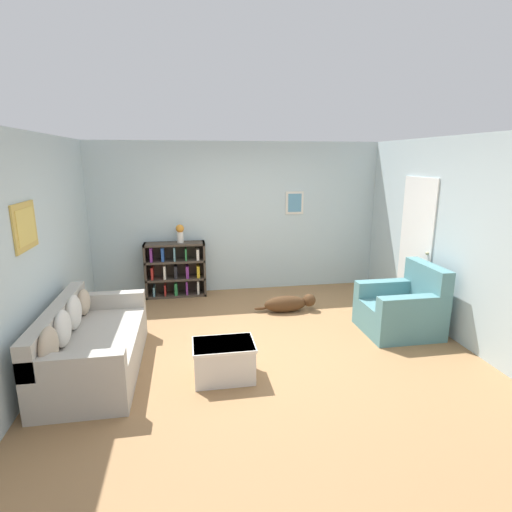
# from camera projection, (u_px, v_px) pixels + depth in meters

# --- Properties ---
(ground_plane) EXTENTS (14.00, 14.00, 0.00)m
(ground_plane) POSITION_uv_depth(u_px,v_px,m) (261.00, 342.00, 5.17)
(ground_plane) COLOR #997047
(wall_back) EXTENTS (5.60, 0.13, 2.60)m
(wall_back) POSITION_uv_depth(u_px,v_px,m) (238.00, 218.00, 7.02)
(wall_back) COLOR silver
(wall_back) RESTS_ON ground_plane
(wall_left) EXTENTS (0.13, 5.00, 2.60)m
(wall_left) POSITION_uv_depth(u_px,v_px,m) (37.00, 252.00, 4.44)
(wall_left) COLOR silver
(wall_left) RESTS_ON ground_plane
(wall_right) EXTENTS (0.16, 5.00, 2.60)m
(wall_right) POSITION_uv_depth(u_px,v_px,m) (450.00, 237.00, 5.30)
(wall_right) COLOR silver
(wall_right) RESTS_ON ground_plane
(couch) EXTENTS (0.91, 1.87, 0.82)m
(couch) POSITION_uv_depth(u_px,v_px,m) (90.00, 345.00, 4.40)
(couch) COLOR #ADA89E
(couch) RESTS_ON ground_plane
(bookshelf) EXTENTS (1.02, 0.31, 0.93)m
(bookshelf) POSITION_uv_depth(u_px,v_px,m) (176.00, 270.00, 6.84)
(bookshelf) COLOR #42382D
(bookshelf) RESTS_ON ground_plane
(recliner_chair) EXTENTS (0.94, 0.86, 0.94)m
(recliner_chair) POSITION_uv_depth(u_px,v_px,m) (403.00, 309.00, 5.41)
(recliner_chair) COLOR slate
(recliner_chair) RESTS_ON ground_plane
(coffee_table) EXTENTS (0.66, 0.46, 0.41)m
(coffee_table) POSITION_uv_depth(u_px,v_px,m) (224.00, 360.00, 4.27)
(coffee_table) COLOR silver
(coffee_table) RESTS_ON ground_plane
(dog) EXTENTS (0.96, 0.23, 0.27)m
(dog) POSITION_uv_depth(u_px,v_px,m) (289.00, 303.00, 6.17)
(dog) COLOR #472D19
(dog) RESTS_ON ground_plane
(vase) EXTENTS (0.14, 0.14, 0.31)m
(vase) POSITION_uv_depth(u_px,v_px,m) (180.00, 232.00, 6.68)
(vase) COLOR silver
(vase) RESTS_ON bookshelf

